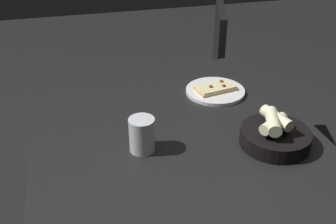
% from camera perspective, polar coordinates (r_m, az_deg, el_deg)
% --- Properties ---
extents(dining_table, '(0.94, 1.08, 0.75)m').
position_cam_1_polar(dining_table, '(1.36, 0.98, -4.98)').
color(dining_table, black).
rests_on(dining_table, ground).
extents(pizza_plate, '(0.23, 0.23, 0.04)m').
position_cam_1_polar(pizza_plate, '(1.57, 6.86, 3.14)').
color(pizza_plate, white).
rests_on(pizza_plate, dining_table).
extents(bread_basket, '(0.22, 0.22, 0.11)m').
position_cam_1_polar(bread_basket, '(1.28, 15.26, -3.20)').
color(bread_basket, black).
rests_on(bread_basket, dining_table).
extents(beer_glass, '(0.08, 0.08, 0.11)m').
position_cam_1_polar(beer_glass, '(1.21, -3.78, -3.53)').
color(beer_glass, silver).
rests_on(beer_glass, dining_table).
extents(chair_near, '(0.55, 0.55, 0.90)m').
position_cam_1_polar(chair_near, '(2.28, 4.24, 5.18)').
color(chair_near, '#262626').
rests_on(chair_near, ground).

